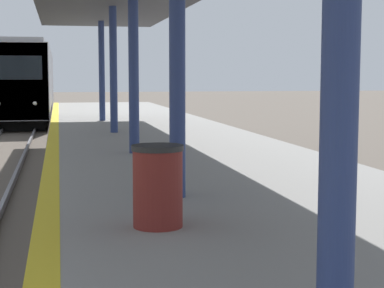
{
  "coord_description": "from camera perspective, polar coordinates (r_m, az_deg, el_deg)",
  "views": [
    {
      "loc": [
        1.82,
        -1.09,
        2.56
      ],
      "look_at": [
        5.73,
        17.73,
        0.5
      ],
      "focal_mm": 60.0,
      "sensor_mm": 36.0,
      "label": 1
    }
  ],
  "objects": [
    {
      "name": "train",
      "position": [
        40.71,
        -14.36,
        5.38
      ],
      "size": [
        2.81,
        23.15,
        4.28
      ],
      "color": "black",
      "rests_on": "ground"
    },
    {
      "name": "trash_bin",
      "position": [
        7.21,
        -3.07,
        -3.73
      ],
      "size": [
        0.59,
        0.59,
        0.93
      ],
      "color": "maroon",
      "rests_on": "platform_right"
    }
  ]
}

